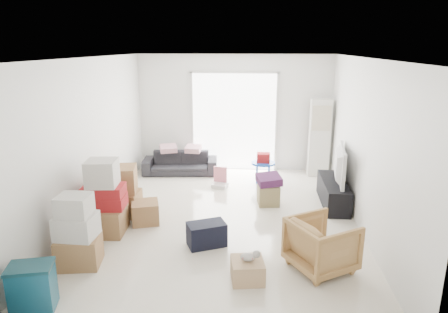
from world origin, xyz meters
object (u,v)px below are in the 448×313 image
Objects in this scene: sofa at (180,159)px; ottoman at (268,194)px; kids_table at (263,161)px; armchair at (322,242)px; wood_crate at (247,270)px; tv_console at (333,193)px; television at (334,177)px; ac_tower at (319,138)px; storage_bins at (32,287)px.

ottoman is at bearing -46.24° from sofa.
sofa is 2.65m from ottoman.
sofa is 1.97m from kids_table.
armchair reaches higher than wood_crate.
television reaches higher than tv_console.
television is at bearing 5.06° from ottoman.
storage_bins is (-3.85, -5.22, -0.60)m from ac_tower.
tv_console is 2.50× the size of storage_bins.
sofa is at bearing 71.00° from television.
armchair is 1.40× the size of storage_bins.
ac_tower is 3.17× the size of storage_bins.
television is (0.05, -1.77, -0.34)m from ac_tower.
television is 2.78× the size of wood_crate.
storage_bins is (-3.35, -1.15, -0.11)m from armchair.
armchair is at bearing 174.18° from television.
ottoman is (-1.21, -0.11, -0.04)m from tv_console.
sofa is at bearing -177.29° from ac_tower.
wood_crate is (-1.52, -2.66, -0.40)m from television.
ac_tower is at bearing 58.27° from ottoman.
armchair is (-0.55, -2.31, 0.16)m from tv_console.
storage_bins is 5.31m from kids_table.
kids_table reaches higher than wood_crate.
armchair is 2.02× the size of ottoman.
wood_crate is (1.70, -4.28, -0.20)m from sofa.
wood_crate is (-0.22, -3.83, -0.33)m from kids_table.
ottoman is 2.58m from wood_crate.
armchair is at bearing -77.85° from kids_table.
kids_table is at bearing 60.68° from storage_bins.
television reaches higher than wood_crate.
storage_bins is at bearing 77.09° from armchair.
armchair reaches higher than kids_table.
wood_crate is (-1.47, -4.43, -0.74)m from ac_tower.
ottoman is (2.69, 3.35, -0.09)m from storage_bins.
sofa is 5.12m from storage_bins.
wood_crate is (-0.31, -2.56, -0.06)m from ottoman.
ac_tower is 2.70× the size of kids_table.
sofa is (-3.17, -0.15, -0.54)m from ac_tower.
kids_table is 3.85m from wood_crate.
sofa is 2.20× the size of armchair.
ac_tower is at bearing 9.29° from television.
wood_crate is (-0.97, -0.35, -0.25)m from armchair.
ottoman is at bearing -174.94° from tv_console.
ac_tower is 2.27× the size of armchair.
armchair is at bearing 18.95° from storage_bins.
sofa reaches higher than wood_crate.
tv_console is 1.22× the size of television.
television is 0.67× the size of sofa.
television is at bearing 60.29° from wood_crate.
ac_tower is 6.52m from storage_bins.
kids_table is at bearing 94.23° from ottoman.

